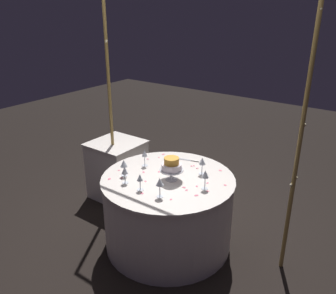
{
  "coord_description": "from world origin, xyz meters",
  "views": [
    {
      "loc": [
        1.73,
        -2.37,
        2.25
      ],
      "look_at": [
        0.0,
        0.0,
        1.05
      ],
      "focal_mm": 37.43,
      "sensor_mm": 36.0,
      "label": 1
    }
  ],
  "objects": [
    {
      "name": "ground_plane",
      "position": [
        0.0,
        0.0,
        0.0
      ],
      "size": [
        12.0,
        12.0,
        0.0
      ],
      "primitive_type": "plane",
      "color": "black"
    },
    {
      "name": "decorative_arch",
      "position": [
        -0.0,
        0.33,
        1.56
      ],
      "size": [
        2.16,
        0.06,
        2.41
      ],
      "color": "olive",
      "rests_on": "ground"
    },
    {
      "name": "main_table",
      "position": [
        0.0,
        0.0,
        0.37
      ],
      "size": [
        1.27,
        1.27,
        0.73
      ],
      "color": "silver",
      "rests_on": "ground"
    },
    {
      "name": "side_table",
      "position": [
        -1.07,
        0.4,
        0.36
      ],
      "size": [
        0.58,
        0.58,
        0.71
      ],
      "color": "silver",
      "rests_on": "ground"
    },
    {
      "name": "tiered_cake",
      "position": [
        0.05,
        -0.01,
        0.88
      ],
      "size": [
        0.22,
        0.22,
        0.22
      ],
      "color": "silver",
      "rests_on": "main_table"
    },
    {
      "name": "wine_glass_0",
      "position": [
        -0.06,
        -0.33,
        0.85
      ],
      "size": [
        0.06,
        0.06,
        0.16
      ],
      "color": "silver",
      "rests_on": "main_table"
    },
    {
      "name": "wine_glass_1",
      "position": [
        -0.36,
        -0.21,
        0.85
      ],
      "size": [
        0.07,
        0.07,
        0.16
      ],
      "color": "silver",
      "rests_on": "main_table"
    },
    {
      "name": "wine_glass_2",
      "position": [
        -0.26,
        -0.31,
        0.85
      ],
      "size": [
        0.06,
        0.06,
        0.16
      ],
      "color": "silver",
      "rests_on": "main_table"
    },
    {
      "name": "wine_glass_3",
      "position": [
        0.21,
        0.26,
        0.86
      ],
      "size": [
        0.06,
        0.06,
        0.17
      ],
      "color": "silver",
      "rests_on": "main_table"
    },
    {
      "name": "wine_glass_4",
      "position": [
        0.15,
        -0.32,
        0.87
      ],
      "size": [
        0.07,
        0.07,
        0.18
      ],
      "color": "silver",
      "rests_on": "main_table"
    },
    {
      "name": "wine_glass_5",
      "position": [
        -0.35,
        0.08,
        0.86
      ],
      "size": [
        0.06,
        0.06,
        0.18
      ],
      "color": "silver",
      "rests_on": "main_table"
    },
    {
      "name": "wine_glass_6",
      "position": [
        0.39,
        0.02,
        0.87
      ],
      "size": [
        0.06,
        0.06,
        0.18
      ],
      "color": "silver",
      "rests_on": "main_table"
    },
    {
      "name": "cake_knife",
      "position": [
        -0.07,
        0.45,
        0.74
      ],
      "size": [
        0.29,
        0.09,
        0.01
      ],
      "color": "silver",
      "rests_on": "main_table"
    },
    {
      "name": "rose_petal_0",
      "position": [
        0.35,
        0.13,
        0.73
      ],
      "size": [
        0.02,
        0.03,
        0.0
      ],
      "primitive_type": "ellipsoid",
      "rotation": [
        0.0,
        0.0,
        4.84
      ],
      "color": "#EA6B84",
      "rests_on": "main_table"
    },
    {
      "name": "rose_petal_1",
      "position": [
        -0.43,
        -0.34,
        0.73
      ],
      "size": [
        0.04,
        0.05,
        0.0
      ],
      "primitive_type": "ellipsoid",
      "rotation": [
        0.0,
        0.0,
        1.96
      ],
      "color": "#EA6B84",
      "rests_on": "main_table"
    },
    {
      "name": "rose_petal_2",
      "position": [
        -0.01,
        -0.37,
        0.73
      ],
      "size": [
        0.04,
        0.03,
        0.0
      ],
      "primitive_type": "ellipsoid",
      "rotation": [
        0.0,
        0.0,
        2.96
      ],
      "color": "#EA6B84",
      "rests_on": "main_table"
    },
    {
      "name": "rose_petal_3",
      "position": [
        0.43,
        -0.0,
        0.73
      ],
      "size": [
        0.03,
        0.03,
        0.0
      ],
      "primitive_type": "ellipsoid",
      "rotation": [
        0.0,
        0.0,
        0.45
      ],
      "color": "#EA6B84",
      "rests_on": "main_table"
    },
    {
      "name": "rose_petal_4",
      "position": [
        0.27,
        -0.09,
        0.73
      ],
      "size": [
        0.03,
        0.04,
        0.0
      ],
      "primitive_type": "ellipsoid",
      "rotation": [
        0.0,
        0.0,
        1.82
      ],
      "color": "#EA6B84",
      "rests_on": "main_table"
    },
    {
      "name": "rose_petal_5",
      "position": [
        -0.26,
        -0.04,
        0.73
      ],
      "size": [
        0.04,
        0.04,
        0.0
      ],
      "primitive_type": "ellipsoid",
      "rotation": [
        0.0,
        0.0,
        5.77
      ],
      "color": "#EA6B84",
      "rests_on": "main_table"
    },
    {
      "name": "rose_petal_6",
      "position": [
        0.32,
        0.43,
        0.73
      ],
      "size": [
        0.04,
        0.03,
        0.0
      ],
      "primitive_type": "ellipsoid",
      "rotation": [
        0.0,
        0.0,
        3.05
      ],
      "color": "#EA6B84",
      "rests_on": "main_table"
    },
    {
      "name": "rose_petal_7",
      "position": [
        -0.36,
        0.33,
        0.73
      ],
      "size": [
        0.03,
        0.03,
        0.0
      ],
      "primitive_type": "ellipsoid",
      "rotation": [
        0.0,
        0.0,
        5.31
      ],
      "color": "#EA6B84",
      "rests_on": "main_table"
    },
    {
      "name": "rose_petal_8",
      "position": [
        0.39,
        -0.12,
        0.73
      ],
      "size": [
        0.04,
        0.05,
        0.0
      ],
      "primitive_type": "ellipsoid",
      "rotation": [
        0.0,
        0.0,
        1.01
      ],
      "color": "#EA6B84",
      "rests_on": "main_table"
    },
    {
      "name": "rose_petal_9",
      "position": [
        -0.37,
        0.42,
        0.73
      ],
      "size": [
        0.04,
        0.04,
        0.0
      ],
      "primitive_type": "ellipsoid",
      "rotation": [
        0.0,
        0.0,
        4.4
      ],
      "color": "#EA6B84",
      "rests_on": "main_table"
    },
    {
      "name": "rose_petal_10",
      "position": [
        0.5,
        0.19,
        0.73
      ],
      "size": [
        0.04,
        0.03,
        0.0
      ],
      "primitive_type": "ellipsoid",
      "rotation": [
        0.0,
        0.0,
        6.13
      ],
      "color": "#EA6B84",
      "rests_on": "main_table"
    },
    {
      "name": "rose_petal_11",
      "position": [
        -0.14,
        0.05,
        0.73
      ],
      "size": [
        0.03,
        0.03,
        0.0
      ],
      "primitive_type": "ellipsoid",
      "rotation": [
        0.0,
        0.0,
        4.92
      ],
      "color": "#EA6B84",
      "rests_on": "main_table"
    },
    {
      "name": "rose_petal_12",
      "position": [
        0.25,
        -0.3,
        0.73
      ],
      "size": [
        0.02,
        0.03,
        0.0
      ],
      "primitive_type": "ellipsoid",
      "rotation": [
        0.0,
        0.0,
        1.54
      ],
      "color": "#EA6B84",
      "rests_on": "main_table"
    },
    {
      "name": "rose_petal_13",
      "position": [
        -0.13,
        -0.18,
        0.73
      ],
      "size": [
        0.03,
        0.03,
        0.0
      ],
      "primitive_type": "ellipsoid",
      "rotation": [
        0.0,
        0.0,
        2.76
      ],
      "color": "#EA6B84",
      "rests_on": "main_table"
    },
    {
      "name": "rose_petal_14",
      "position": [
        -0.48,
        -0.16,
        0.73
      ],
      "size": [
        0.03,
        0.03,
        0.0
      ],
      "primitive_type": "ellipsoid",
      "rotation": [
        0.0,
        0.0,
        0.73
      ],
      "color": "#EA6B84",
      "rests_on": "main_table"
    },
    {
      "name": "rose_petal_15",
      "position": [
        0.22,
        -0.07,
        0.73
      ],
      "size": [
        0.04,
        0.03,
        0.0
      ],
      "primitive_type": "ellipsoid",
      "rotation": [
        0.0,
        0.0,
        0.28
      ],
      "color": "#EA6B84",
      "rests_on": "main_table"
    },
    {
      "name": "rose_petal_16",
      "position": [
        0.12,
        0.34,
        0.73
      ],
      "size": [
        0.03,
        0.03,
        0.0
      ],
      "primitive_type": "ellipsoid",
      "rotation": [
        0.0,
        0.0,
        3.57
      ],
      "color": "#EA6B84",
      "rests_on": "main_table"
    },
    {
      "name": "rose_petal_17",
      "position": [
        0.31,
        0.02,
        0.73
      ],
      "size": [
        0.03,
        0.03,
        0.0
      ],
      "primitive_type": "ellipsoid",
      "rotation": [
        0.0,
        0.0,
        2.28
      ],
      "color": "#EA6B84",
      "rests_on": "main_table"
    },
    {
      "name": "rose_petal_18",
      "position": [
        0.04,
        0.35,
        0.73
      ],
      "size": [
        0.03,
        0.03,
        0.0
      ],
      "primitive_type": "ellipsoid",
      "rotation": [
        0.0,
        0.0,
        5.08
      ],
      "color": "#EA6B84",
      "rests_on": "main_table"
    },
    {
      "name": "rose_petal_19",
      "position": [
        0.06,
        0.37,
        0.73
      ],
      "size": [
        0.03,
        0.03,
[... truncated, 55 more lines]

